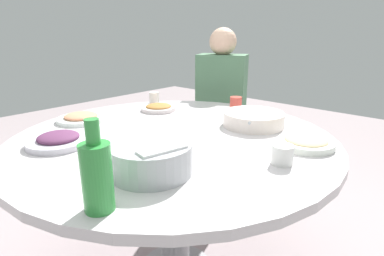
# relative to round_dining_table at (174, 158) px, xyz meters

# --- Properties ---
(round_dining_table) EXTENTS (1.40, 1.40, 0.75)m
(round_dining_table) POSITION_rel_round_dining_table_xyz_m (0.00, 0.00, 0.00)
(round_dining_table) COLOR #99999E
(round_dining_table) RESTS_ON ground
(rice_bowl) EXTENTS (0.27, 0.27, 0.11)m
(rice_bowl) POSITION_rel_round_dining_table_xyz_m (0.21, -0.31, 0.16)
(rice_bowl) COLOR #B2B5BA
(rice_bowl) RESTS_ON round_dining_table
(soup_bowl) EXTENTS (0.29, 0.30, 0.07)m
(soup_bowl) POSITION_rel_round_dining_table_xyz_m (0.19, 0.36, 0.14)
(soup_bowl) COLOR white
(soup_bowl) RESTS_ON round_dining_table
(dish_eggplant) EXTENTS (0.25, 0.25, 0.05)m
(dish_eggplant) POSITION_rel_round_dining_table_xyz_m (-0.26, -0.39, 0.13)
(dish_eggplant) COLOR silver
(dish_eggplant) RESTS_ON round_dining_table
(dish_tofu_braise) EXTENTS (0.20, 0.20, 0.04)m
(dish_tofu_braise) POSITION_rel_round_dining_table_xyz_m (-0.38, 0.25, 0.13)
(dish_tofu_braise) COLOR silver
(dish_tofu_braise) RESTS_ON round_dining_table
(dish_shrimp) EXTENTS (0.24, 0.24, 0.04)m
(dish_shrimp) POSITION_rel_round_dining_table_xyz_m (-0.51, -0.16, 0.13)
(dish_shrimp) COLOR white
(dish_shrimp) RESTS_ON round_dining_table
(dish_noodles) EXTENTS (0.22, 0.22, 0.04)m
(dish_noodles) POSITION_rel_round_dining_table_xyz_m (0.49, 0.25, 0.13)
(dish_noodles) COLOR white
(dish_noodles) RESTS_ON round_dining_table
(green_bottle) EXTENTS (0.08, 0.08, 0.24)m
(green_bottle) POSITION_rel_round_dining_table_xyz_m (0.28, -0.54, 0.21)
(green_bottle) COLOR green
(green_bottle) RESTS_ON round_dining_table
(tea_cup_near) EXTENTS (0.07, 0.07, 0.07)m
(tea_cup_near) POSITION_rel_round_dining_table_xyz_m (-0.06, 0.57, 0.15)
(tea_cup_near) COLOR #D0473B
(tea_cup_near) RESTS_ON round_dining_table
(tea_cup_far) EXTENTS (0.06, 0.06, 0.07)m
(tea_cup_far) POSITION_rel_round_dining_table_xyz_m (-0.54, 0.36, 0.15)
(tea_cup_far) COLOR silver
(tea_cup_far) RESTS_ON round_dining_table
(tea_cup_side) EXTENTS (0.07, 0.07, 0.07)m
(tea_cup_side) POSITION_rel_round_dining_table_xyz_m (0.50, 0.03, 0.14)
(tea_cup_side) COLOR white
(tea_cup_side) RESTS_ON round_dining_table
(stool_for_diner_left) EXTENTS (0.37, 0.37, 0.46)m
(stool_for_diner_left) POSITION_rel_round_dining_table_xyz_m (-0.39, 0.88, -0.41)
(stool_for_diner_left) COLOR brown
(stool_for_diner_left) RESTS_ON ground
(diner_left) EXTENTS (0.43, 0.44, 0.76)m
(diner_left) POSITION_rel_round_dining_table_xyz_m (-0.39, 0.88, 0.13)
(diner_left) COLOR #2D333D
(diner_left) RESTS_ON stool_for_diner_left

